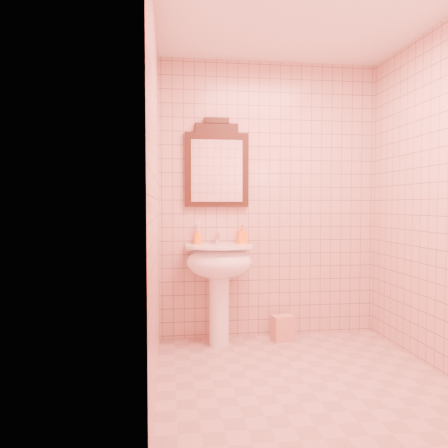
{
  "coord_description": "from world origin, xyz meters",
  "views": [
    {
      "loc": [
        -0.92,
        -2.8,
        1.21
      ],
      "look_at": [
        -0.49,
        0.55,
        1.06
      ],
      "focal_mm": 35.0,
      "sensor_mm": 36.0,
      "label": 1
    }
  ],
  "objects": [
    {
      "name": "mirror",
      "position": [
        -0.49,
        1.07,
        1.55
      ],
      "size": [
        0.57,
        0.06,
        0.79
      ],
      "color": "black",
      "rests_on": "back_wall"
    },
    {
      "name": "soap_dispenser",
      "position": [
        -0.27,
        1.0,
        0.95
      ],
      "size": [
        0.09,
        0.09,
        0.17
      ],
      "primitive_type": "imported",
      "rotation": [
        0.0,
        0.0,
        0.2
      ],
      "color": "orange",
      "rests_on": "pedestal_sink"
    },
    {
      "name": "faucet",
      "position": [
        -0.49,
        1.01,
        0.92
      ],
      "size": [
        0.04,
        0.16,
        0.11
      ],
      "color": "white",
      "rests_on": "pedestal_sink"
    },
    {
      "name": "floor",
      "position": [
        0.0,
        0.0,
        0.0
      ],
      "size": [
        2.2,
        2.2,
        0.0
      ],
      "primitive_type": "plane",
      "color": "tan",
      "rests_on": "ground"
    },
    {
      "name": "pedestal_sink",
      "position": [
        -0.49,
        0.87,
        0.66
      ],
      "size": [
        0.58,
        0.58,
        0.86
      ],
      "color": "white",
      "rests_on": "floor"
    },
    {
      "name": "toothbrush_cup",
      "position": [
        -0.66,
        1.04,
        0.91
      ],
      "size": [
        0.08,
        0.08,
        0.17
      ],
      "rotation": [
        0.0,
        0.0,
        -0.43
      ],
      "color": "orange",
      "rests_on": "pedestal_sink"
    },
    {
      "name": "back_wall",
      "position": [
        0.0,
        1.1,
        1.25
      ],
      "size": [
        2.0,
        0.02,
        2.5
      ],
      "primitive_type": "cube",
      "color": "tan",
      "rests_on": "floor"
    },
    {
      "name": "towel",
      "position": [
        0.09,
        0.93,
        0.11
      ],
      "size": [
        0.2,
        0.16,
        0.23
      ],
      "primitive_type": "cube",
      "rotation": [
        0.0,
        0.0,
        0.19
      ],
      "color": "tan",
      "rests_on": "floor"
    }
  ]
}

